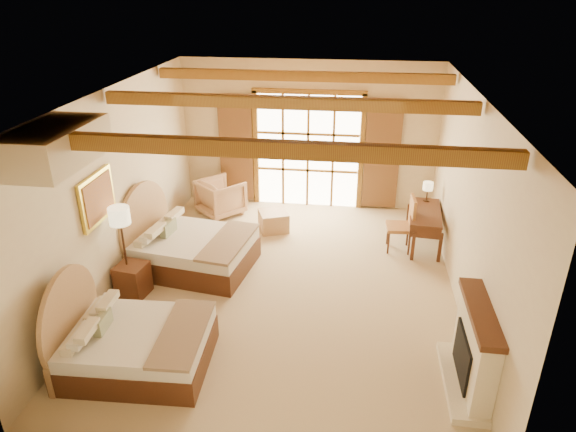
% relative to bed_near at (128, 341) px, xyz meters
% --- Properties ---
extents(floor, '(7.00, 7.00, 0.00)m').
position_rel_bed_near_xyz_m(floor, '(1.80, 2.19, -0.37)').
color(floor, tan).
rests_on(floor, ground).
extents(wall_back, '(5.50, 0.00, 5.50)m').
position_rel_bed_near_xyz_m(wall_back, '(1.80, 5.69, 1.23)').
color(wall_back, beige).
rests_on(wall_back, ground).
extents(wall_left, '(0.00, 7.00, 7.00)m').
position_rel_bed_near_xyz_m(wall_left, '(-0.95, 2.19, 1.23)').
color(wall_left, beige).
rests_on(wall_left, ground).
extents(wall_right, '(0.00, 7.00, 7.00)m').
position_rel_bed_near_xyz_m(wall_right, '(4.55, 2.19, 1.23)').
color(wall_right, beige).
rests_on(wall_right, ground).
extents(ceiling, '(7.00, 7.00, 0.00)m').
position_rel_bed_near_xyz_m(ceiling, '(1.80, 2.19, 2.83)').
color(ceiling, '#B47239').
rests_on(ceiling, ground).
extents(ceiling_beams, '(5.39, 4.60, 0.18)m').
position_rel_bed_near_xyz_m(ceiling_beams, '(1.80, 2.19, 2.71)').
color(ceiling_beams, olive).
rests_on(ceiling_beams, ceiling).
extents(french_doors, '(3.95, 0.08, 2.60)m').
position_rel_bed_near_xyz_m(french_doors, '(1.80, 5.63, 0.88)').
color(french_doors, white).
rests_on(french_doors, ground).
extents(fireplace, '(0.46, 1.40, 1.16)m').
position_rel_bed_near_xyz_m(fireplace, '(4.40, 0.19, 0.14)').
color(fireplace, beige).
rests_on(fireplace, ground).
extents(painting, '(0.06, 0.95, 0.75)m').
position_rel_bed_near_xyz_m(painting, '(-0.90, 1.44, 1.38)').
color(painting, yellow).
rests_on(painting, wall_left).
extents(canopy_valance, '(0.70, 1.40, 0.45)m').
position_rel_bed_near_xyz_m(canopy_valance, '(-0.60, 0.19, 2.58)').
color(canopy_valance, beige).
rests_on(canopy_valance, ceiling).
extents(bed_near, '(1.90, 1.47, 1.21)m').
position_rel_bed_near_xyz_m(bed_near, '(0.00, 0.00, 0.00)').
color(bed_near, '#472614').
rests_on(bed_near, floor).
extents(bed_far, '(2.19, 1.77, 1.31)m').
position_rel_bed_near_xyz_m(bed_far, '(-0.05, 2.57, 0.03)').
color(bed_far, '#472614').
rests_on(bed_far, floor).
extents(nightstand, '(0.51, 0.51, 0.54)m').
position_rel_bed_near_xyz_m(nightstand, '(-0.63, 1.60, -0.10)').
color(nightstand, '#472614').
rests_on(nightstand, floor).
extents(floor_lamp, '(0.32, 0.32, 1.53)m').
position_rel_bed_near_xyz_m(floor_lamp, '(-0.70, 1.62, 0.94)').
color(floor_lamp, '#392416').
rests_on(floor_lamp, floor).
extents(armchair, '(1.20, 1.20, 0.78)m').
position_rel_bed_near_xyz_m(armchair, '(-0.00, 4.86, 0.03)').
color(armchair, tan).
rests_on(armchair, floor).
extents(ottoman, '(0.71, 0.71, 0.40)m').
position_rel_bed_near_xyz_m(ottoman, '(1.25, 4.24, -0.17)').
color(ottoman, tan).
rests_on(ottoman, floor).
extents(desk, '(0.67, 1.37, 0.72)m').
position_rel_bed_near_xyz_m(desk, '(4.20, 3.97, 0.02)').
color(desk, '#472614').
rests_on(desk, floor).
extents(desk_chair, '(0.50, 0.49, 1.07)m').
position_rel_bed_near_xyz_m(desk_chair, '(3.75, 3.73, -0.03)').
color(desk_chair, '#A5703B').
rests_on(desk_chair, floor).
extents(desk_lamp, '(0.20, 0.20, 0.39)m').
position_rel_bed_near_xyz_m(desk_lamp, '(4.27, 4.47, 0.65)').
color(desk_lamp, '#392416').
rests_on(desk_lamp, desk).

